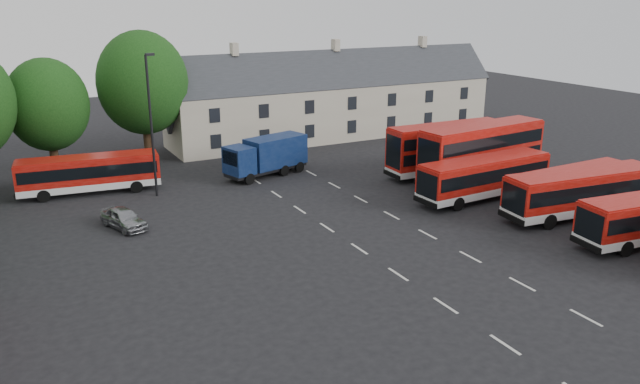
{
  "coord_description": "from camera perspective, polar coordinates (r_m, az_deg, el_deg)",
  "views": [
    {
      "loc": [
        -18.0,
        -27.03,
        14.26
      ],
      "look_at": [
        -0.08,
        6.81,
        2.2
      ],
      "focal_mm": 35.0,
      "sensor_mm": 36.0,
      "label": 1
    }
  ],
  "objects": [
    {
      "name": "bus_dd_north",
      "position": [
        52.65,
        11.49,
        4.14
      ],
      "size": [
        10.47,
        2.72,
        4.26
      ],
      "rotation": [
        0.0,
        0.0,
        -0.03
      ],
      "color": "silver",
      "rests_on": "ground"
    },
    {
      "name": "lane_markings",
      "position": [
        38.29,
        6.82,
        -4.5
      ],
      "size": [
        5.15,
        33.8,
        0.01
      ],
      "color": "beige",
      "rests_on": "ground"
    },
    {
      "name": "bus_row_e",
      "position": [
        46.96,
        14.81,
        1.56
      ],
      "size": [
        10.93,
        2.99,
        3.06
      ],
      "rotation": [
        0.0,
        0.0,
        0.05
      ],
      "color": "silver",
      "rests_on": "ground"
    },
    {
      "name": "lamppost",
      "position": [
        46.81,
        -15.17,
        6.18
      ],
      "size": [
        0.73,
        0.33,
        10.45
      ],
      "rotation": [
        0.0,
        0.0,
        0.12
      ],
      "color": "black",
      "rests_on": "ground"
    },
    {
      "name": "ground",
      "position": [
        35.47,
        5.3,
        -6.3
      ],
      "size": [
        140.0,
        140.0,
        0.0
      ],
      "primitive_type": "plane",
      "color": "black",
      "rests_on": "ground"
    },
    {
      "name": "bus_row_c",
      "position": [
        45.19,
        22.87,
        0.22
      ],
      "size": [
        11.48,
        3.78,
        3.19
      ],
      "rotation": [
        0.0,
        0.0,
        -0.11
      ],
      "color": "silver",
      "rests_on": "ground"
    },
    {
      "name": "box_truck",
      "position": [
        51.57,
        -4.86,
        3.41
      ],
      "size": [
        7.56,
        4.11,
        3.16
      ],
      "rotation": [
        0.0,
        0.0,
        0.27
      ],
      "color": "black",
      "rests_on": "ground"
    },
    {
      "name": "bus_north",
      "position": [
        49.79,
        -20.37,
        1.78
      ],
      "size": [
        10.33,
        3.5,
        2.86
      ],
      "rotation": [
        0.0,
        0.0,
        -0.12
      ],
      "color": "silver",
      "rests_on": "ground"
    },
    {
      "name": "bus_row_d",
      "position": [
        47.06,
        22.13,
        0.67
      ],
      "size": [
        10.01,
        2.58,
        2.81
      ],
      "rotation": [
        0.0,
        0.0,
        0.03
      ],
      "color": "silver",
      "rests_on": "ground"
    },
    {
      "name": "bus_dd_south",
      "position": [
        50.93,
        14.57,
        3.76
      ],
      "size": [
        11.63,
        3.71,
        4.69
      ],
      "rotation": [
        0.0,
        0.0,
        0.1
      ],
      "color": "silver",
      "rests_on": "ground"
    },
    {
      "name": "terrace_houses",
      "position": [
        66.22,
        1.4,
        8.44
      ],
      "size": [
        35.7,
        7.13,
        10.06
      ],
      "color": "beige",
      "rests_on": "ground"
    },
    {
      "name": "silver_car",
      "position": [
        41.9,
        -17.52,
        -2.3
      ],
      "size": [
        2.74,
        4.2,
        1.33
      ],
      "primitive_type": "imported",
      "rotation": [
        0.0,
        0.0,
        0.33
      ],
      "color": "#97999E",
      "rests_on": "ground"
    }
  ]
}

